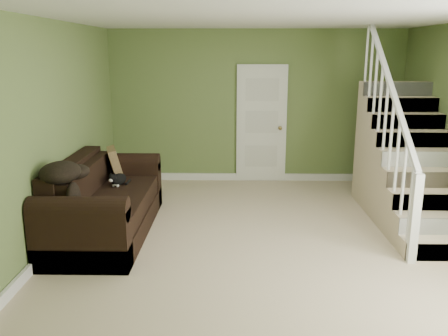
{
  "coord_description": "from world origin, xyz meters",
  "views": [
    {
      "loc": [
        -0.4,
        -5.43,
        2.24
      ],
      "look_at": [
        -0.5,
        0.31,
        0.82
      ],
      "focal_mm": 38.0,
      "sensor_mm": 36.0,
      "label": 1
    }
  ],
  "objects_px": {
    "sofa": "(103,206)",
    "banana": "(115,203)",
    "cat": "(118,179)",
    "side_table": "(112,181)"
  },
  "relations": [
    {
      "from": "sofa",
      "to": "banana",
      "type": "bearing_deg",
      "value": -57.26
    },
    {
      "from": "sofa",
      "to": "banana",
      "type": "relative_size",
      "value": 12.84
    },
    {
      "from": "cat",
      "to": "side_table",
      "type": "bearing_deg",
      "value": 125.94
    },
    {
      "from": "cat",
      "to": "banana",
      "type": "height_order",
      "value": "cat"
    },
    {
      "from": "sofa",
      "to": "cat",
      "type": "distance_m",
      "value": 0.48
    },
    {
      "from": "banana",
      "to": "cat",
      "type": "bearing_deg",
      "value": 60.58
    },
    {
      "from": "side_table",
      "to": "cat",
      "type": "distance_m",
      "value": 1.12
    },
    {
      "from": "side_table",
      "to": "cat",
      "type": "xyz_separation_m",
      "value": [
        0.35,
        -1.02,
        0.31
      ]
    },
    {
      "from": "side_table",
      "to": "banana",
      "type": "relative_size",
      "value": 4.16
    },
    {
      "from": "cat",
      "to": "banana",
      "type": "distance_m",
      "value": 0.84
    }
  ]
}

